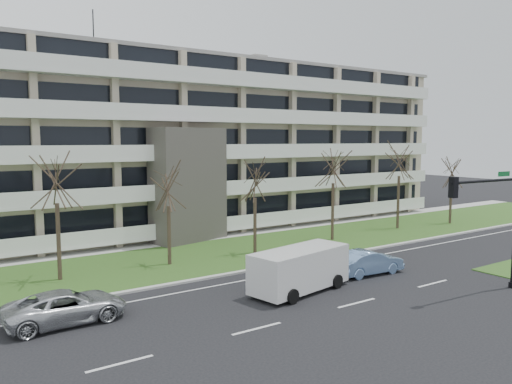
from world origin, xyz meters
TOP-DOWN VIEW (x-y plane):
  - ground at (0.00, 0.00)m, footprint 160.00×160.00m
  - grass_verge at (0.00, 13.00)m, footprint 90.00×10.00m
  - curb at (0.00, 8.00)m, footprint 90.00×0.35m
  - sidewalk at (0.00, 18.50)m, footprint 90.00×2.00m
  - lane_edge_line at (0.00, 6.50)m, footprint 90.00×0.12m
  - apartment_building at (-0.01, 25.32)m, footprint 60.50×15.10m
  - silver_pickup at (-12.58, 5.34)m, footprint 5.26×2.50m
  - blue_sedan at (4.48, 3.44)m, footprint 4.58×1.89m
  - white_van at (-1.03, 3.14)m, footprint 6.22×3.26m
  - traffic_signal at (7.15, -2.79)m, footprint 5.55×0.74m
  - tree_2 at (-11.24, 12.47)m, footprint 4.01×4.01m
  - tree_3 at (-4.52, 12.23)m, footprint 3.43×3.43m
  - tree_4 at (1.82, 11.74)m, footprint 3.56×3.56m
  - tree_5 at (9.69, 12.23)m, footprint 4.13×4.13m
  - tree_6 at (18.18, 12.76)m, footprint 4.31×4.31m
  - tree_7 at (24.47, 11.69)m, footprint 3.39×3.39m

SIDE VIEW (x-z plane):
  - ground at x=0.00m, z-range 0.00..0.00m
  - lane_edge_line at x=0.00m, z-range 0.00..0.01m
  - grass_verge at x=0.00m, z-range 0.00..0.06m
  - sidewalk at x=0.00m, z-range 0.00..0.08m
  - curb at x=0.00m, z-range 0.00..0.12m
  - silver_pickup at x=-12.58m, z-range 0.00..1.45m
  - blue_sedan at x=4.48m, z-range 0.00..1.47m
  - white_van at x=-1.03m, z-range 0.23..2.52m
  - traffic_signal at x=7.15m, z-range 0.95..7.37m
  - tree_7 at x=24.47m, z-range 1.87..8.65m
  - tree_3 at x=-4.52m, z-range 1.90..8.77m
  - tree_4 at x=1.82m, z-range 1.98..9.10m
  - tree_2 at x=-11.24m, z-range 2.23..10.24m
  - tree_5 at x=9.69m, z-range 2.29..10.55m
  - tree_6 at x=18.18m, z-range 2.39..11.00m
  - apartment_building at x=-0.01m, z-range -1.76..16.99m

